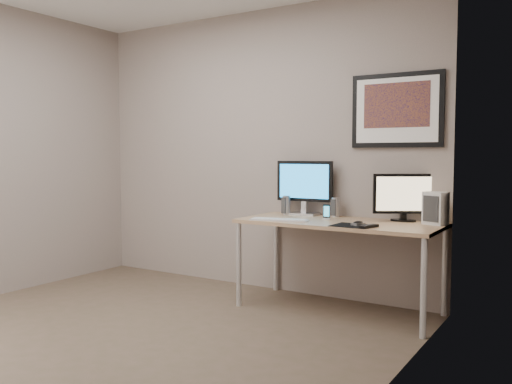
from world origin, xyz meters
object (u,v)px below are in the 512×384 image
desk (339,229)px  monitor_tv (404,196)px  phone_dock (327,212)px  monitor_large (304,185)px  speaker_left (286,205)px  speaker_right (336,207)px  framed_art (397,110)px  fan_unit (435,208)px  keyboard (279,220)px

desk → monitor_tv: bearing=29.5°
phone_dock → desk: bearing=-33.9°
monitor_tv → phone_dock: size_ratio=3.41×
monitor_large → monitor_tv: (0.88, -0.00, -0.06)m
speaker_left → speaker_right: bearing=28.3°
framed_art → fan_unit: bearing=-22.0°
framed_art → phone_dock: (-0.48, -0.29, -0.83)m
framed_art → keyboard: bearing=-143.9°
keyboard → fan_unit: 1.21m
speaker_left → fan_unit: fan_unit is taller
phone_dock → keyboard: 0.40m
speaker_left → phone_dock: (0.45, -0.14, -0.02)m
monitor_large → speaker_right: bearing=-2.7°
monitor_tv → speaker_right: bearing=148.1°
phone_dock → fan_unit: size_ratio=0.50×
speaker_right → fan_unit: size_ratio=0.67×
speaker_left → fan_unit: size_ratio=0.68×
monitor_tv → keyboard: size_ratio=0.91×
speaker_right → phone_dock: bearing=-74.8°
speaker_left → keyboard: (0.16, -0.41, -0.08)m
desk → keyboard: size_ratio=3.42×
framed_art → desk: bearing=-136.5°
monitor_tv → phone_dock: bearing=168.6°
fan_unit → desk: bearing=-146.3°
desk → speaker_right: size_ratio=9.55×
framed_art → monitor_large: (-0.79, -0.08, -0.63)m
monitor_large → phone_dock: monitor_large is taller
monitor_tv → phone_dock: (-0.57, -0.21, -0.14)m
desk → fan_unit: fan_unit is taller
speaker_right → keyboard: bearing=-108.5°
phone_dock → speaker_left: bearing=145.6°
desk → speaker_right: bearing=119.0°
desk → fan_unit: 0.76m
speaker_left → framed_art: bearing=28.4°
monitor_large → keyboard: monitor_large is taller
monitor_tv → fan_unit: monitor_tv is taller
framed_art → monitor_tv: 0.70m
speaker_left → keyboard: bearing=-49.7°
desk → framed_art: size_ratio=2.13×
monitor_tv → phone_dock: monitor_tv is taller
monitor_tv → speaker_right: monitor_tv is taller
desk → monitor_large: (-0.44, 0.25, 0.33)m
speaker_right → fan_unit: fan_unit is taller
fan_unit → speaker_right: bearing=-165.5°
framed_art → monitor_tv: bearing=-41.1°
desk → keyboard: 0.48m
speaker_left → phone_dock: size_ratio=1.36×
speaker_right → keyboard: size_ratio=0.36×
monitor_large → phone_dock: (0.31, -0.22, -0.20)m
phone_dock → framed_art: bearing=14.7°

